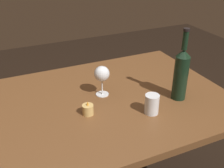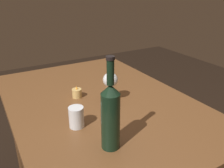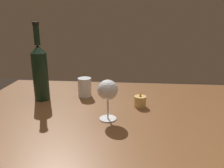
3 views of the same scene
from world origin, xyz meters
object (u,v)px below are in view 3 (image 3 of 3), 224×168
wine_bottle (40,71)px  votive_candle (140,102)px  water_tumbler (85,88)px  wine_glass_left (108,91)px

wine_bottle → votive_candle: size_ratio=5.34×
water_tumbler → votive_candle: (0.27, -0.11, -0.02)m
water_tumbler → votive_candle: bearing=-22.3°
wine_glass_left → votive_candle: size_ratio=2.36×
water_tumbler → votive_candle: size_ratio=1.39×
wine_bottle → water_tumbler: size_ratio=3.86×
wine_bottle → water_tumbler: 0.22m
water_tumbler → votive_candle: 0.29m
wine_glass_left → wine_bottle: bearing=150.7°
wine_glass_left → water_tumbler: wine_glass_left is taller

